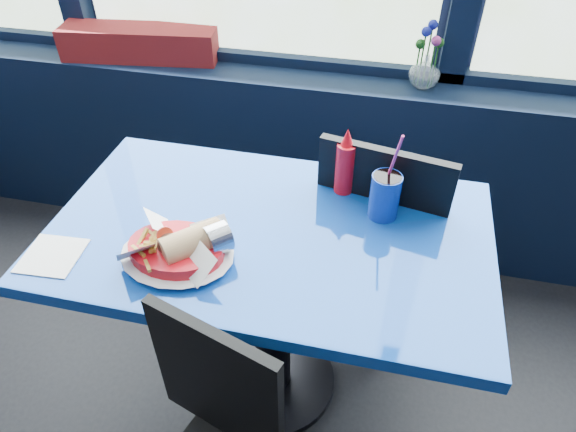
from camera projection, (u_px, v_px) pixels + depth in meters
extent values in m
cube|color=black|center=(255.00, 152.00, 2.33)|extent=(5.00, 0.26, 0.80)
cube|color=black|center=(256.00, 58.00, 2.12)|extent=(4.80, 0.08, 0.06)
cylinder|color=black|center=(274.00, 378.00, 1.88)|extent=(0.44, 0.44, 0.03)
cylinder|color=black|center=(272.00, 323.00, 1.67)|extent=(0.12, 0.12, 0.68)
cube|color=#0D3B95|center=(269.00, 234.00, 1.42)|extent=(1.20, 0.70, 0.04)
cube|color=black|center=(217.00, 383.00, 1.19)|extent=(0.34, 0.13, 0.40)
cube|color=black|center=(366.00, 231.00, 1.86)|extent=(0.48, 0.48, 0.04)
cube|color=black|center=(379.00, 214.00, 1.55)|extent=(0.39, 0.10, 0.45)
cylinder|color=black|center=(415.00, 258.00, 2.07)|extent=(0.02, 0.02, 0.42)
cylinder|color=black|center=(392.00, 323.00, 1.83)|extent=(0.02, 0.02, 0.42)
cylinder|color=black|center=(333.00, 234.00, 2.18)|extent=(0.02, 0.02, 0.42)
cylinder|color=black|center=(301.00, 292.00, 1.94)|extent=(0.02, 0.02, 0.42)
cube|color=maroon|center=(140.00, 43.00, 2.11)|extent=(0.66, 0.24, 0.13)
imported|color=silver|center=(425.00, 72.00, 1.91)|extent=(0.14, 0.15, 0.12)
cylinder|color=#1E5919|center=(421.00, 62.00, 1.89)|extent=(0.01, 0.01, 0.19)
sphere|color=#1B259E|center=(426.00, 32.00, 1.82)|extent=(0.04, 0.04, 0.04)
cylinder|color=#1E5919|center=(431.00, 67.00, 1.88)|extent=(0.01, 0.01, 0.17)
sphere|color=#D83F9C|center=(436.00, 41.00, 1.82)|extent=(0.04, 0.04, 0.04)
cylinder|color=#1E5919|center=(427.00, 57.00, 1.90)|extent=(0.01, 0.01, 0.21)
sphere|color=#1B259E|center=(433.00, 25.00, 1.82)|extent=(0.04, 0.04, 0.04)
cylinder|color=#1E5919|center=(417.00, 66.00, 1.92)|extent=(0.01, 0.01, 0.14)
sphere|color=#1E5919|center=(420.00, 44.00, 1.86)|extent=(0.04, 0.04, 0.04)
cylinder|color=#1E5919|center=(434.00, 67.00, 1.90)|extent=(0.01, 0.01, 0.15)
sphere|color=#1E5919|center=(439.00, 43.00, 1.84)|extent=(0.04, 0.04, 0.04)
cylinder|color=red|center=(177.00, 251.00, 1.30)|extent=(0.32, 0.32, 0.05)
cylinder|color=white|center=(177.00, 254.00, 1.31)|extent=(0.30, 0.30, 0.00)
cylinder|color=silver|center=(218.00, 239.00, 1.29)|extent=(0.10, 0.10, 0.08)
sphere|color=#5A2E1F|center=(169.00, 245.00, 1.27)|extent=(0.06, 0.06, 0.06)
cylinder|color=red|center=(165.00, 236.00, 1.26)|extent=(0.06, 0.06, 0.01)
cylinder|color=red|center=(345.00, 168.00, 1.48)|extent=(0.06, 0.06, 0.16)
cone|color=red|center=(348.00, 137.00, 1.42)|extent=(0.04, 0.04, 0.05)
cylinder|color=#0E319D|center=(385.00, 196.00, 1.41)|extent=(0.08, 0.08, 0.13)
cylinder|color=black|center=(388.00, 177.00, 1.37)|extent=(0.08, 0.08, 0.01)
cylinder|color=#FF3596|center=(394.00, 160.00, 1.32)|extent=(0.03, 0.06, 0.18)
cube|color=white|center=(52.00, 256.00, 1.32)|extent=(0.15, 0.15, 0.00)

